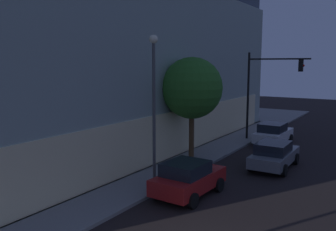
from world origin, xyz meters
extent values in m
cube|color=#4C4C51|center=(11.63, 21.22, 0.07)|extent=(34.47, 27.09, 0.15)
cube|color=#F9E5AD|center=(11.63, 8.07, 1.65)|extent=(30.66, 0.60, 2.99)
cube|color=#92A29A|center=(11.63, 21.22, 5.91)|extent=(34.07, 26.69, 11.51)
cylinder|color=black|center=(19.41, 5.80, 3.64)|extent=(0.18, 0.18, 6.97)
cylinder|color=black|center=(19.55, 3.48, 6.60)|extent=(0.41, 4.65, 0.12)
cube|color=black|center=(19.65, 1.85, 6.10)|extent=(0.34, 0.34, 0.90)
sphere|color=red|center=(19.66, 1.67, 6.10)|extent=(0.18, 0.18, 0.18)
cylinder|color=#4A4A4A|center=(6.26, 5.93, 3.71)|extent=(0.16, 0.16, 7.13)
sphere|color=#F9EFC6|center=(6.26, 5.93, 7.43)|extent=(0.44, 0.44, 0.44)
cylinder|color=#4B341E|center=(11.47, 6.62, 1.64)|extent=(0.34, 0.34, 2.99)
sphere|color=#2B6921|center=(11.47, 6.62, 4.70)|extent=(3.92, 3.92, 3.92)
cube|color=maroon|center=(5.87, 3.66, 0.72)|extent=(4.11, 2.09, 0.75)
cube|color=black|center=(5.57, 3.67, 1.39)|extent=(2.07, 1.82, 0.60)
cube|color=#F9F4CC|center=(7.87, 4.18, 0.72)|extent=(0.13, 0.20, 0.12)
cube|color=#F9F4CC|center=(7.83, 3.00, 0.72)|extent=(0.13, 0.20, 0.12)
cylinder|color=black|center=(7.16, 4.59, 0.35)|extent=(0.70, 0.26, 0.69)
cylinder|color=black|center=(7.09, 2.64, 0.35)|extent=(0.70, 0.26, 0.69)
cylinder|color=black|center=(4.65, 4.67, 0.35)|extent=(0.70, 0.26, 0.69)
cylinder|color=black|center=(4.58, 2.72, 0.35)|extent=(0.70, 0.26, 0.69)
cube|color=slate|center=(12.67, 1.56, 0.68)|extent=(4.70, 1.97, 0.65)
cube|color=black|center=(12.32, 1.56, 1.31)|extent=(2.31, 1.75, 0.62)
cube|color=#F9F4CC|center=(14.95, 2.16, 0.68)|extent=(0.12, 0.20, 0.12)
cube|color=#F9F4CC|center=(14.97, 1.02, 0.68)|extent=(0.12, 0.20, 0.12)
cylinder|color=black|center=(14.11, 2.53, 0.35)|extent=(0.70, 0.25, 0.70)
cylinder|color=black|center=(14.13, 0.63, 0.35)|extent=(0.70, 0.25, 0.70)
cylinder|color=black|center=(11.21, 2.49, 0.35)|extent=(0.70, 0.25, 0.70)
cylinder|color=black|center=(11.23, 0.59, 0.35)|extent=(0.70, 0.25, 0.70)
cube|color=silver|center=(19.22, 3.55, 0.68)|extent=(4.43, 1.98, 0.72)
cube|color=black|center=(18.89, 3.56, 1.35)|extent=(2.21, 1.77, 0.63)
cube|color=#F9F4CC|center=(21.39, 4.11, 0.68)|extent=(0.12, 0.20, 0.12)
cube|color=#F9F4CC|center=(21.37, 2.95, 0.68)|extent=(0.12, 0.20, 0.12)
cylinder|color=black|center=(20.60, 4.51, 0.32)|extent=(0.63, 0.25, 0.63)
cylinder|color=black|center=(20.58, 2.57, 0.32)|extent=(0.63, 0.25, 0.63)
cylinder|color=black|center=(17.87, 4.54, 0.32)|extent=(0.63, 0.25, 0.63)
cylinder|color=black|center=(17.85, 2.60, 0.32)|extent=(0.63, 0.25, 0.63)
camera|label=1|loc=(-8.52, -4.38, 6.22)|focal=38.40mm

